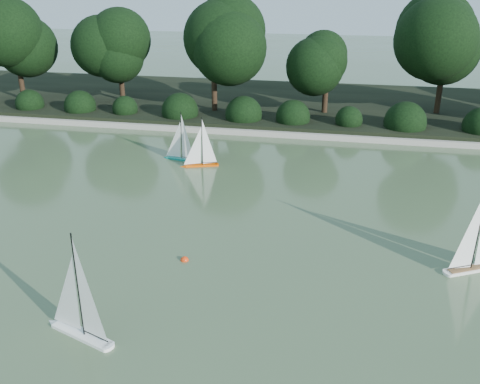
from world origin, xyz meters
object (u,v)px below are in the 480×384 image
at_px(sailboat_orange, 198,158).
at_px(race_buoy, 185,260).
at_px(sailboat_white_a, 75,318).
at_px(sailboat_teal, 178,152).
at_px(sailboat_white_b, 480,256).

bearing_deg(sailboat_orange, race_buoy, -77.20).
relative_size(sailboat_white_a, sailboat_teal, 1.23).
distance_m(sailboat_white_a, sailboat_white_b, 7.09).
distance_m(sailboat_white_b, sailboat_teal, 8.73).
distance_m(sailboat_orange, sailboat_teal, 0.85).
bearing_deg(sailboat_white_a, race_buoy, 68.95).
distance_m(sailboat_white_a, sailboat_teal, 8.10).
height_order(sailboat_white_b, sailboat_teal, sailboat_white_b).
height_order(sailboat_orange, sailboat_teal, sailboat_orange).
bearing_deg(race_buoy, sailboat_white_a, -111.05).
xyz_separation_m(sailboat_white_b, race_buoy, (-5.38, -0.76, -0.29)).
distance_m(sailboat_white_b, race_buoy, 5.44).
bearing_deg(race_buoy, sailboat_teal, 108.72).
relative_size(sailboat_white_b, race_buoy, 11.90).
height_order(sailboat_teal, race_buoy, sailboat_teal).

